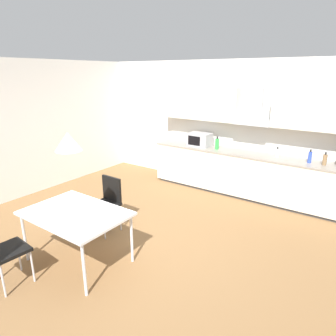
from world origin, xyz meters
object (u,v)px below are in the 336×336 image
(bottle_green, at_px, (217,144))
(bottle_blue, at_px, (310,157))
(microwave, at_px, (200,140))
(chair_near_left, at_px, (0,247))
(chair_far_left, at_px, (108,199))
(pendant_lamp, at_px, (68,142))
(dining_table, at_px, (76,215))
(bottle_white, at_px, (277,153))
(bottle_brown, at_px, (325,160))

(bottle_green, bearing_deg, bottle_blue, 1.39)
(microwave, xyz_separation_m, bottle_green, (0.45, -0.06, -0.03))
(chair_near_left, height_order, chair_far_left, same)
(chair_near_left, relative_size, pendant_lamp, 2.72)
(chair_far_left, relative_size, pendant_lamp, 2.72)
(dining_table, height_order, chair_near_left, chair_near_left)
(dining_table, xyz_separation_m, chair_near_left, (-0.30, -0.84, -0.14))
(bottle_white, bearing_deg, pendant_lamp, -113.32)
(bottle_white, height_order, dining_table, bottle_white)
(pendant_lamp, bearing_deg, chair_near_left, -109.72)
(bottle_brown, height_order, dining_table, bottle_brown)
(bottle_white, relative_size, bottle_green, 0.71)
(bottle_white, xyz_separation_m, bottle_blue, (0.59, -0.07, 0.02))
(microwave, bearing_deg, bottle_green, -7.06)
(bottle_blue, bearing_deg, bottle_green, -178.61)
(bottle_brown, distance_m, chair_near_left, 5.05)
(microwave, bearing_deg, dining_table, -87.79)
(bottle_green, bearing_deg, microwave, 172.94)
(dining_table, bearing_deg, microwave, 92.21)
(microwave, distance_m, dining_table, 3.48)
(dining_table, xyz_separation_m, chair_far_left, (-0.29, 0.84, -0.14))
(bottle_green, height_order, dining_table, bottle_green)
(bottle_brown, height_order, chair_near_left, bottle_brown)
(bottle_white, distance_m, chair_far_left, 3.27)
(bottle_brown, bearing_deg, pendant_lamp, -124.18)
(chair_near_left, bearing_deg, bottle_white, 67.35)
(bottle_brown, xyz_separation_m, dining_table, (-2.34, -3.45, -0.32))
(microwave, distance_m, pendant_lamp, 3.52)
(bottle_green, xyz_separation_m, bottle_blue, (1.79, 0.04, -0.01))
(bottle_blue, height_order, pendant_lamp, pendant_lamp)
(chair_near_left, distance_m, chair_far_left, 1.67)
(bottle_brown, xyz_separation_m, pendant_lamp, (-2.34, -3.45, 0.65))
(bottle_brown, xyz_separation_m, chair_near_left, (-2.64, -4.28, -0.46))
(bottle_white, bearing_deg, microwave, -177.99)
(microwave, bearing_deg, bottle_blue, -0.31)
(microwave, relative_size, chair_far_left, 0.55)
(bottle_blue, bearing_deg, pendant_lamp, -121.37)
(bottle_brown, bearing_deg, dining_table, -124.18)
(bottle_blue, relative_size, chair_far_left, 0.28)
(dining_table, distance_m, chair_far_left, 0.90)
(dining_table, bearing_deg, bottle_green, 84.72)
(dining_table, xyz_separation_m, pendant_lamp, (0.00, 0.00, 0.97))
(bottle_blue, bearing_deg, chair_near_left, -119.28)
(chair_far_left, bearing_deg, dining_table, -70.75)
(pendant_lamp, bearing_deg, chair_far_left, 109.25)
(pendant_lamp, bearing_deg, bottle_white, 66.68)
(microwave, distance_m, bottle_white, 1.65)
(bottle_white, height_order, chair_near_left, bottle_white)
(chair_far_left, bearing_deg, bottle_blue, 47.50)
(chair_near_left, bearing_deg, pendant_lamp, 70.28)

